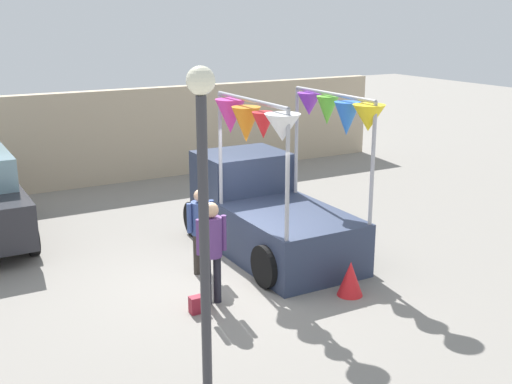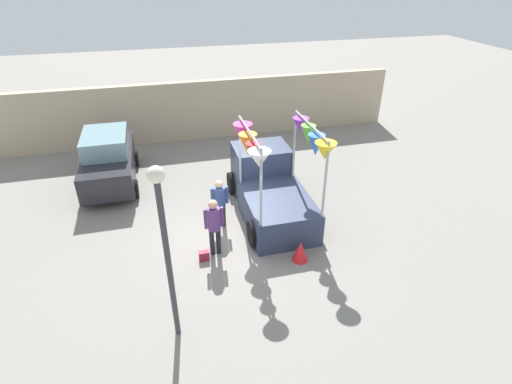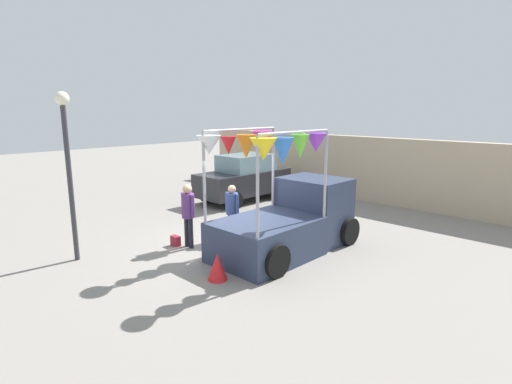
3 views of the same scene
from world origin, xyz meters
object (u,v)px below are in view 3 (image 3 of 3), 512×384
(parked_car, at_px, (244,178))
(street_lamp, at_px, (67,154))
(vendor_truck, at_px, (291,214))
(person_customer, at_px, (188,210))
(person_vendor, at_px, (232,207))
(folded_kite_bundle_crimson, at_px, (217,267))
(handbag, at_px, (176,241))

(parked_car, relative_size, street_lamp, 0.98)
(vendor_truck, bearing_deg, parked_car, 147.64)
(person_customer, xyz_separation_m, person_vendor, (0.37, 1.25, -0.09))
(street_lamp, bearing_deg, person_customer, 63.29)
(parked_car, height_order, person_customer, parked_car)
(folded_kite_bundle_crimson, bearing_deg, person_customer, 158.58)
(parked_car, xyz_separation_m, person_customer, (2.99, -5.02, 0.11))
(person_customer, xyz_separation_m, handbag, (-0.35, -0.20, -0.91))
(parked_car, distance_m, street_lamp, 7.91)
(vendor_truck, xyz_separation_m, folded_kite_bundle_crimson, (0.12, -2.67, -0.65))
(person_customer, bearing_deg, vendor_truck, 41.58)
(person_customer, bearing_deg, folded_kite_bundle_crimson, -21.42)
(street_lamp, relative_size, folded_kite_bundle_crimson, 6.81)
(street_lamp, bearing_deg, vendor_truck, 52.54)
(street_lamp, bearing_deg, folded_kite_bundle_crimson, 25.69)
(handbag, relative_size, street_lamp, 0.07)
(person_vendor, height_order, folded_kite_bundle_crimson, person_vendor)
(parked_car, relative_size, person_customer, 2.31)
(parked_car, bearing_deg, handbag, -63.14)
(person_customer, distance_m, street_lamp, 3.23)
(parked_car, height_order, street_lamp, street_lamp)
(vendor_truck, xyz_separation_m, handbag, (-2.40, -2.02, -0.81))
(vendor_truck, distance_m, person_customer, 2.75)
(street_lamp, bearing_deg, handbag, 68.45)
(parked_car, bearing_deg, person_customer, -59.19)
(handbag, distance_m, street_lamp, 3.53)
(person_customer, height_order, folded_kite_bundle_crimson, person_customer)
(parked_car, distance_m, handbag, 5.91)
(folded_kite_bundle_crimson, bearing_deg, vendor_truck, 92.53)
(vendor_truck, bearing_deg, handbag, -139.93)
(person_customer, relative_size, folded_kite_bundle_crimson, 2.89)
(person_customer, height_order, street_lamp, street_lamp)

